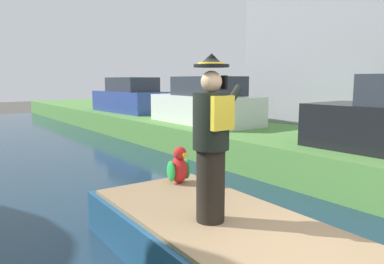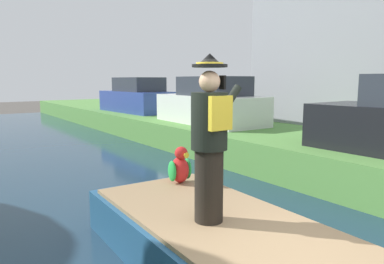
# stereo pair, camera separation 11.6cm
# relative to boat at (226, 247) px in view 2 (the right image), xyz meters

# --- Properties ---
(boat) EXTENTS (1.93, 4.25, 0.61)m
(boat) POSITION_rel_boat_xyz_m (0.00, 0.00, 0.00)
(boat) COLOR #23517A
(boat) RESTS_ON canal_water
(person_pirate) EXTENTS (0.61, 0.42, 1.85)m
(person_pirate) POSITION_rel_boat_xyz_m (-0.16, 0.11, 1.23)
(person_pirate) COLOR black
(person_pirate) RESTS_ON boat
(parrot_plush) EXTENTS (0.36, 0.35, 0.57)m
(parrot_plush) POSITION_rel_boat_xyz_m (0.41, 1.57, 0.55)
(parrot_plush) COLOR red
(parrot_plush) RESTS_ON boat
(parked_car_white) EXTENTS (1.78, 4.03, 1.50)m
(parked_car_white) POSITION_rel_boat_xyz_m (4.63, 6.23, 1.12)
(parked_car_white) COLOR white
(parked_car_white) RESTS_ON grass_bank_far
(parked_car_blue) EXTENTS (1.93, 4.09, 1.50)m
(parked_car_blue) POSITION_rel_boat_xyz_m (4.63, 11.46, 1.12)
(parked_car_blue) COLOR #2D4293
(parked_car_blue) RESTS_ON grass_bank_far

